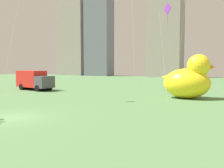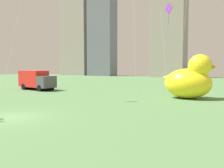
# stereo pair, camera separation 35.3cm
# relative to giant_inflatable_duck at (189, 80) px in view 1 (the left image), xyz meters

# --- Properties ---
(ground_plane) EXTENTS (140.00, 140.00, 0.00)m
(ground_plane) POSITION_rel_giant_inflatable_duck_xyz_m (-9.78, -15.57, -2.05)
(ground_plane) COLOR #547E4B
(giant_inflatable_duck) EXTENTS (5.82, 3.73, 4.82)m
(giant_inflatable_duck) POSITION_rel_giant_inflatable_duck_xyz_m (0.00, 0.00, 0.00)
(giant_inflatable_duck) COLOR yellow
(giant_inflatable_duck) RESTS_ON ground
(box_truck) EXTENTS (6.62, 3.61, 2.85)m
(box_truck) POSITION_rel_giant_inflatable_duck_xyz_m (-21.99, 0.23, -0.60)
(box_truck) COLOR red
(box_truck) RESTS_ON ground
(city_skyline) EXTENTS (69.19, 13.10, 38.30)m
(city_skyline) POSITION_rel_giant_inflatable_duck_xyz_m (-23.14, 53.39, 16.29)
(city_skyline) COLOR #9E938C
(city_skyline) RESTS_ON ground
(kite_purple) EXTENTS (1.40, 1.34, 10.51)m
(kite_purple) POSITION_rel_giant_inflatable_duck_xyz_m (-2.41, -0.24, 7.42)
(kite_purple) COLOR silver
(kite_purple) RESTS_ON ground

